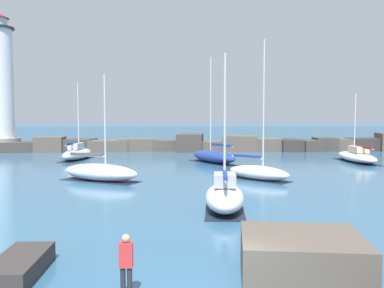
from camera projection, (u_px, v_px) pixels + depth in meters
The scene contains 9 objects.
open_sea_beyond at pixel (181, 132), 117.45m from camera, with size 400.00×116.00×0.01m.
breakwater_jetty at pixel (200, 144), 57.87m from camera, with size 58.20×6.22×2.40m.
sailboat_moored_1 at pixel (213, 156), 43.36m from camera, with size 5.08×7.13×10.67m.
sailboat_moored_2 at pixel (225, 196), 22.02m from camera, with size 2.46×5.47×8.07m.
sailboat_moored_3 at pixel (100, 172), 31.66m from camera, with size 6.60×4.74×7.84m.
sailboat_moored_5 at pixel (357, 156), 44.13m from camera, with size 2.41×7.87×7.11m.
sailboat_moored_6 at pixel (77, 153), 46.52m from camera, with size 2.97×7.07×8.43m.
sailboat_moored_7 at pixel (258, 172), 32.22m from camera, with size 4.94×4.90×10.42m.
person_on_rocks at pixel (126, 262), 11.41m from camera, with size 0.36×0.23×1.75m.
Camera 1 is at (-1.07, -10.20, 4.93)m, focal length 40.00 mm.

